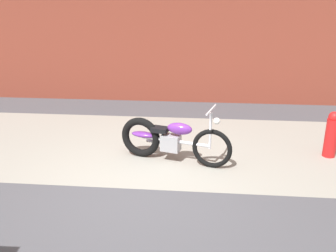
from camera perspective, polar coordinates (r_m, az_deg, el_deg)
ground_plane at (r=5.49m, az=-4.31°, el=-9.92°), size 80.00×80.00×0.00m
sidewalk_slab at (r=7.05m, az=-1.97°, el=-2.99°), size 36.00×3.50×0.01m
motorcycle_purple at (r=6.25m, az=-0.23°, el=-2.08°), size 1.96×0.77×1.03m
fire_hydrant at (r=7.03m, az=24.39°, el=-1.18°), size 0.22×0.22×0.84m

